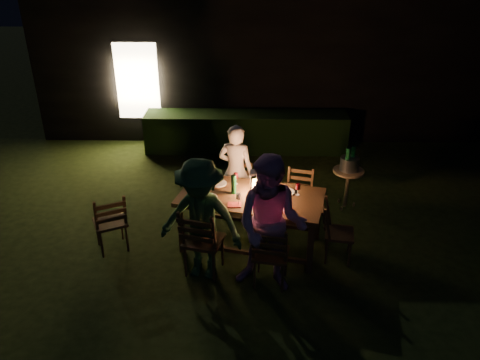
{
  "coord_description": "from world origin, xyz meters",
  "views": [
    {
      "loc": [
        -0.47,
        -5.49,
        3.96
      ],
      "look_at": [
        -0.57,
        0.45,
        0.94
      ],
      "focal_mm": 35.0,
      "sensor_mm": 36.0,
      "label": 1
    }
  ],
  "objects_px": {
    "chair_end": "(337,242)",
    "chair_spare": "(112,232)",
    "dining_table": "(251,201)",
    "chair_far_left": "(235,200)",
    "chair_near_right": "(270,264)",
    "person_opp_left": "(201,220)",
    "bottle_bucket_a": "(347,162)",
    "bottle_table": "(234,184)",
    "bottle_bucket_b": "(352,160)",
    "chair_near_left": "(204,252)",
    "ice_bucket": "(349,164)",
    "chair_far_right": "(297,208)",
    "lantern": "(256,184)",
    "person_opp_right": "(271,226)",
    "person_house_side": "(236,171)",
    "side_table": "(348,174)"
  },
  "relations": [
    {
      "from": "person_opp_left",
      "to": "chair_end",
      "type": "bearing_deg",
      "value": 25.96
    },
    {
      "from": "chair_near_left",
      "to": "person_opp_right",
      "type": "xyz_separation_m",
      "value": [
        0.86,
        -0.27,
        0.59
      ]
    },
    {
      "from": "ice_bucket",
      "to": "chair_end",
      "type": "bearing_deg",
      "value": -105.15
    },
    {
      "from": "chair_far_right",
      "to": "bottle_bucket_b",
      "type": "bearing_deg",
      "value": -132.34
    },
    {
      "from": "side_table",
      "to": "person_opp_right",
      "type": "bearing_deg",
      "value": -123.27
    },
    {
      "from": "ice_bucket",
      "to": "person_house_side",
      "type": "bearing_deg",
      "value": -172.15
    },
    {
      "from": "dining_table",
      "to": "ice_bucket",
      "type": "bearing_deg",
      "value": 50.23
    },
    {
      "from": "lantern",
      "to": "chair_far_right",
      "type": "bearing_deg",
      "value": 40.99
    },
    {
      "from": "chair_far_right",
      "to": "bottle_bucket_a",
      "type": "height_order",
      "value": "bottle_bucket_a"
    },
    {
      "from": "person_house_side",
      "to": "chair_far_left",
      "type": "bearing_deg",
      "value": 92.89
    },
    {
      "from": "person_opp_left",
      "to": "chair_far_left",
      "type": "bearing_deg",
      "value": 89.91
    },
    {
      "from": "chair_far_left",
      "to": "bottle_table",
      "type": "bearing_deg",
      "value": 112.36
    },
    {
      "from": "chair_spare",
      "to": "chair_end",
      "type": "bearing_deg",
      "value": -29.13
    },
    {
      "from": "chair_near_left",
      "to": "bottle_table",
      "type": "bearing_deg",
      "value": 76.52
    },
    {
      "from": "person_opp_left",
      "to": "dining_table",
      "type": "bearing_deg",
      "value": 61.24
    },
    {
      "from": "chair_far_left",
      "to": "lantern",
      "type": "xyz_separation_m",
      "value": [
        0.31,
        -0.82,
        0.71
      ]
    },
    {
      "from": "chair_near_left",
      "to": "chair_spare",
      "type": "bearing_deg",
      "value": 174.84
    },
    {
      "from": "person_opp_left",
      "to": "bottle_bucket_a",
      "type": "relative_size",
      "value": 5.23
    },
    {
      "from": "chair_spare",
      "to": "chair_far_right",
      "type": "bearing_deg",
      "value": -10.68
    },
    {
      "from": "dining_table",
      "to": "chair_far_left",
      "type": "bearing_deg",
      "value": 120.21
    },
    {
      "from": "person_opp_right",
      "to": "person_opp_left",
      "type": "bearing_deg",
      "value": 180.0
    },
    {
      "from": "chair_spare",
      "to": "dining_table",
      "type": "bearing_deg",
      "value": -22.21
    },
    {
      "from": "chair_near_right",
      "to": "side_table",
      "type": "height_order",
      "value": "chair_near_right"
    },
    {
      "from": "chair_near_right",
      "to": "person_opp_left",
      "type": "bearing_deg",
      "value": 179.62
    },
    {
      "from": "bottle_bucket_b",
      "to": "person_opp_left",
      "type": "bearing_deg",
      "value": -140.41
    },
    {
      "from": "chair_end",
      "to": "bottle_bucket_a",
      "type": "distance_m",
      "value": 1.56
    },
    {
      "from": "person_opp_left",
      "to": "bottle_bucket_a",
      "type": "xyz_separation_m",
      "value": [
        2.18,
        1.8,
        -0.0
      ]
    },
    {
      "from": "chair_near_right",
      "to": "chair_far_left",
      "type": "bearing_deg",
      "value": 116.74
    },
    {
      "from": "chair_far_left",
      "to": "bottle_bucket_b",
      "type": "bearing_deg",
      "value": -147.58
    },
    {
      "from": "dining_table",
      "to": "lantern",
      "type": "bearing_deg",
      "value": 45.0
    },
    {
      "from": "lantern",
      "to": "bottle_table",
      "type": "bearing_deg",
      "value": 175.29
    },
    {
      "from": "chair_far_left",
      "to": "person_opp_left",
      "type": "distance_m",
      "value": 1.69
    },
    {
      "from": "chair_near_left",
      "to": "chair_near_right",
      "type": "distance_m",
      "value": 0.9
    },
    {
      "from": "chair_near_left",
      "to": "chair_far_left",
      "type": "height_order",
      "value": "chair_near_left"
    },
    {
      "from": "chair_far_right",
      "to": "lantern",
      "type": "xyz_separation_m",
      "value": [
        -0.66,
        -0.57,
        0.71
      ]
    },
    {
      "from": "lantern",
      "to": "chair_near_right",
      "type": "bearing_deg",
      "value": -78.1
    },
    {
      "from": "chair_near_left",
      "to": "lantern",
      "type": "xyz_separation_m",
      "value": [
        0.69,
        0.67,
        0.66
      ]
    },
    {
      "from": "person_opp_left",
      "to": "bottle_bucket_a",
      "type": "height_order",
      "value": "person_opp_left"
    },
    {
      "from": "bottle_bucket_a",
      "to": "dining_table",
      "type": "bearing_deg",
      "value": -144.03
    },
    {
      "from": "person_house_side",
      "to": "bottle_bucket_a",
      "type": "bearing_deg",
      "value": -159.03
    },
    {
      "from": "dining_table",
      "to": "chair_spare",
      "type": "height_order",
      "value": "chair_spare"
    },
    {
      "from": "dining_table",
      "to": "person_opp_right",
      "type": "distance_m",
      "value": 0.95
    },
    {
      "from": "chair_far_right",
      "to": "bottle_bucket_a",
      "type": "xyz_separation_m",
      "value": [
        0.82,
        0.51,
        0.56
      ]
    },
    {
      "from": "chair_end",
      "to": "chair_spare",
      "type": "height_order",
      "value": "chair_spare"
    },
    {
      "from": "ice_bucket",
      "to": "bottle_bucket_b",
      "type": "distance_m",
      "value": 0.08
    },
    {
      "from": "chair_spare",
      "to": "person_opp_left",
      "type": "distance_m",
      "value": 1.55
    },
    {
      "from": "person_opp_right",
      "to": "ice_bucket",
      "type": "height_order",
      "value": "person_opp_right"
    },
    {
      "from": "chair_near_left",
      "to": "chair_far_left",
      "type": "bearing_deg",
      "value": 90.96
    },
    {
      "from": "ice_bucket",
      "to": "chair_far_left",
      "type": "bearing_deg",
      "value": -170.65
    },
    {
      "from": "chair_near_right",
      "to": "bottle_bucket_b",
      "type": "height_order",
      "value": "bottle_bucket_b"
    }
  ]
}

